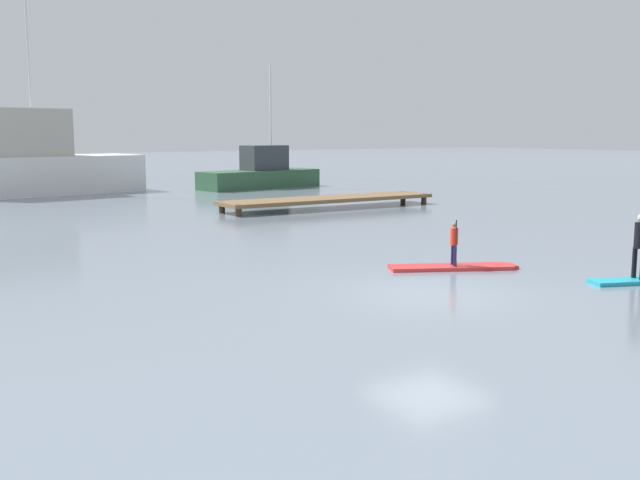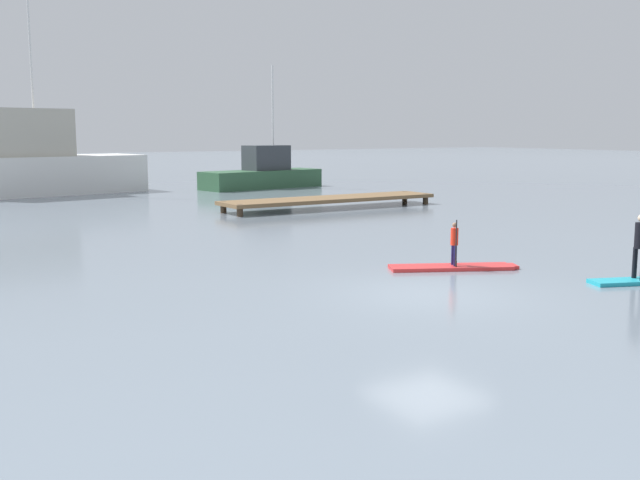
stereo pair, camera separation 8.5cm
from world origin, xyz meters
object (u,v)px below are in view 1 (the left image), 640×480
(paddler_adult, at_px, (640,242))
(fishing_boat_white_large, at_px, (18,163))
(fishing_boat_green_midground, at_px, (261,174))
(paddleboard_near, at_px, (453,267))
(paddler_child_solo, at_px, (454,241))

(paddler_adult, relative_size, fishing_boat_white_large, 0.11)
(fishing_boat_white_large, relative_size, fishing_boat_green_midground, 1.65)
(paddler_adult, distance_m, fishing_boat_green_midground, 33.73)
(fishing_boat_white_large, bearing_deg, paddleboard_near, -80.32)
(paddleboard_near, xyz_separation_m, fishing_boat_green_midground, (9.48, 29.10, 0.89))
(paddler_child_solo, xyz_separation_m, fishing_boat_green_midground, (9.48, 29.12, 0.17))
(paddleboard_near, height_order, paddler_child_solo, paddler_child_solo)
(paddler_child_solo, distance_m, paddler_adult, 4.68)
(paddleboard_near, distance_m, paddler_adult, 4.79)
(paddler_adult, height_order, fishing_boat_white_large, fishing_boat_white_large)
(paddleboard_near, height_order, fishing_boat_white_large, fishing_boat_white_large)
(paddler_child_solo, distance_m, fishing_boat_white_large, 31.94)
(fishing_boat_green_midground, bearing_deg, paddler_child_solo, -108.03)
(paddleboard_near, distance_m, fishing_boat_green_midground, 30.62)
(paddleboard_near, bearing_deg, paddler_child_solo, -74.06)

